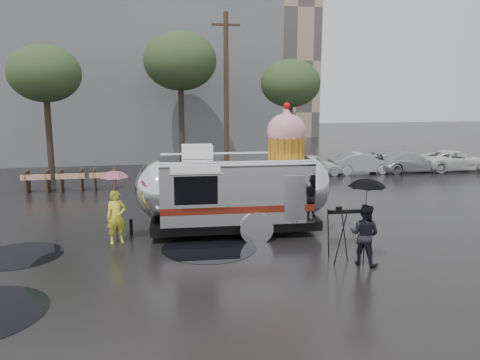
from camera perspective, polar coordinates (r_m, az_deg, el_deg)
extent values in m
plane|color=black|center=(13.62, -2.55, -8.70)|extent=(120.00, 120.00, 0.00)
cylinder|color=black|center=(13.93, -3.79, -8.25)|extent=(2.79, 2.79, 0.01)
cylinder|color=black|center=(14.65, -25.42, -8.31)|extent=(2.42, 2.42, 0.01)
cube|color=slate|center=(36.87, -14.61, 13.17)|extent=(22.00, 12.00, 13.00)
cylinder|color=#473323|center=(27.10, -1.69, 10.42)|extent=(0.28, 0.28, 9.00)
cube|color=#473323|center=(27.37, -1.74, 18.40)|extent=(1.60, 0.12, 0.12)
cylinder|color=#382D26|center=(26.30, -22.31, 6.24)|extent=(0.32, 0.32, 5.85)
ellipsoid|color=#2C4023|center=(26.28, -22.70, 11.89)|extent=(3.64, 3.64, 2.86)
cylinder|color=#382D26|center=(27.83, -7.15, 8.03)|extent=(0.32, 0.32, 6.75)
ellipsoid|color=#2C4023|center=(27.88, -7.29, 14.20)|extent=(4.20, 4.20, 3.30)
cylinder|color=#382D26|center=(26.97, 6.08, 6.54)|extent=(0.32, 0.32, 5.40)
ellipsoid|color=#2C4023|center=(26.92, 6.18, 11.65)|extent=(3.36, 3.36, 2.64)
cube|color=#473323|center=(23.77, -24.49, -0.17)|extent=(0.08, 0.80, 1.00)
cube|color=#473323|center=(23.57, -22.36, -0.10)|extent=(0.08, 0.80, 1.00)
cube|color=#E5590C|center=(23.26, -23.67, 0.31)|extent=(1.30, 0.04, 0.25)
cube|color=#473323|center=(23.46, -20.93, -0.05)|extent=(0.08, 0.80, 1.00)
cube|color=#473323|center=(23.31, -18.75, 0.03)|extent=(0.08, 0.80, 1.00)
cube|color=#E5590C|center=(22.97, -20.03, 0.44)|extent=(1.30, 0.04, 0.25)
cube|color=#473323|center=(23.24, -17.29, 0.08)|extent=(0.08, 0.80, 1.00)
cube|color=#473323|center=(23.15, -15.08, 0.15)|extent=(0.08, 0.80, 1.00)
cube|color=#E5590C|center=(22.78, -16.30, 0.57)|extent=(1.30, 0.04, 0.25)
imported|color=silver|center=(26.54, 8.69, 2.08)|extent=(4.00, 1.80, 1.40)
imported|color=#B2B2B7|center=(27.69, 14.56, 2.20)|extent=(4.00, 1.80, 1.40)
imported|color=#B2B2B7|center=(29.09, 19.91, 2.34)|extent=(4.20, 1.80, 1.44)
imported|color=silver|center=(30.73, 24.74, 2.45)|extent=(4.40, 1.90, 1.50)
cube|color=silver|center=(15.19, -0.74, -0.82)|extent=(4.84, 2.70, 1.93)
ellipsoid|color=silver|center=(15.66, 7.86, -0.58)|extent=(1.73, 2.54, 1.93)
ellipsoid|color=silver|center=(15.08, -9.67, -1.05)|extent=(1.73, 2.54, 1.93)
cube|color=black|center=(15.45, -0.73, -4.92)|extent=(5.46, 2.41, 0.32)
cylinder|color=black|center=(14.48, 1.95, -5.98)|extent=(0.76, 0.27, 0.75)
cylinder|color=black|center=(16.58, 0.63, -3.87)|extent=(0.76, 0.27, 0.75)
cylinder|color=silver|center=(14.32, 2.05, -5.94)|extent=(1.03, 0.16, 1.03)
cube|color=black|center=(16.34, 12.86, -3.76)|extent=(1.29, 0.19, 0.13)
sphere|color=silver|center=(16.56, 14.95, -3.47)|extent=(0.18, 0.18, 0.17)
cylinder|color=black|center=(15.43, -13.14, -5.63)|extent=(0.11, 0.11, 0.54)
cube|color=#60190D|center=(14.11, -0.10, -3.70)|extent=(4.72, 0.27, 0.21)
cube|color=#60190D|center=(16.49, -1.28, -1.66)|extent=(4.72, 0.27, 0.21)
cube|color=black|center=(13.84, -5.38, -1.29)|extent=(1.29, 0.09, 0.86)
cube|color=#AFACA2|center=(13.49, -5.37, 0.73)|extent=(1.53, 0.61, 0.15)
cube|color=silver|center=(14.35, 6.71, -2.21)|extent=(0.64, 0.06, 1.39)
cube|color=white|center=(14.91, -5.26, 3.51)|extent=(1.00, 0.74, 0.41)
cylinder|color=gold|center=(15.31, 5.65, 4.09)|extent=(1.17, 1.17, 0.64)
ellipsoid|color=pink|center=(15.26, 5.68, 6.01)|extent=(1.31, 1.31, 1.12)
cone|color=pink|center=(15.23, 5.72, 8.10)|extent=(0.56, 0.56, 0.43)
sphere|color=red|center=(15.23, 5.74, 8.99)|extent=(0.23, 0.23, 0.21)
imported|color=yellow|center=(14.63, -14.83, -4.38)|extent=(0.66, 0.52, 1.62)
imported|color=pink|center=(14.40, -15.03, -0.17)|extent=(1.03, 1.03, 0.70)
cylinder|color=black|center=(14.63, -14.83, -4.33)|extent=(0.02, 0.02, 1.65)
imported|color=black|center=(12.80, 14.94, -6.46)|extent=(0.86, 0.86, 1.63)
imported|color=black|center=(12.53, 15.18, -1.47)|extent=(1.18, 1.18, 0.80)
cylinder|color=black|center=(12.80, 14.94, -6.42)|extent=(0.02, 0.02, 1.65)
cylinder|color=black|center=(13.10, 12.59, -6.40)|extent=(0.16, 0.31, 1.46)
cylinder|color=black|center=(12.97, 10.71, -6.50)|extent=(0.21, 0.28, 1.46)
cylinder|color=black|center=(12.68, 12.18, -6.94)|extent=(0.34, 0.06, 1.46)
cube|color=black|center=(12.72, 11.95, -3.40)|extent=(0.16, 0.15, 0.10)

